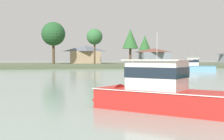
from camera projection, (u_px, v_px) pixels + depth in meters
far_shore_bank at (90, 65)px, 116.34m from camera, size 243.35×55.05×1.01m
dinghy_cream at (164, 90)px, 29.98m from camera, size 3.97×2.92×0.68m
cruiser_skyblue at (191, 68)px, 77.00m from camera, size 11.24×5.84×5.92m
cruiser_red at (149, 97)px, 19.85m from camera, size 8.96×8.57×5.85m
mooring_buoy_green at (173, 74)px, 62.81m from camera, size 0.45×0.45×0.50m
shore_tree_far_right at (145, 43)px, 122.26m from camera, size 4.75×4.75×10.95m
shore_tree_center_left at (53, 34)px, 112.62m from camera, size 8.58×8.58×15.17m
shore_tree_left at (130, 39)px, 107.48m from camera, size 5.56×5.56×12.21m
shore_tree_center at (95, 37)px, 110.64m from camera, size 5.64×5.64×12.55m
cottage_near_water at (154, 56)px, 115.47m from camera, size 10.67×9.71×5.74m
cottage_behind_trees at (85, 54)px, 123.13m from camera, size 12.53×8.04×7.13m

